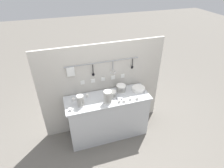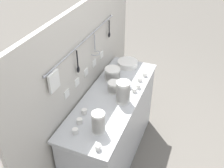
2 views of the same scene
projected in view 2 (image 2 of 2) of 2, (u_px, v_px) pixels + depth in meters
The scene contains 17 objects.
ground_plane at pixel (112, 154), 3.10m from camera, with size 20.00×20.00×0.00m, color #666059.
counter at pixel (112, 128), 2.85m from camera, with size 1.49×0.53×0.87m.
back_wall at pixel (85, 89), 2.68m from camera, with size 2.29×0.11×1.76m.
bowl_stack_back_corner at pixel (98, 122), 2.15m from camera, with size 0.11×0.11×0.20m.
bowl_stack_nested_right at pixel (114, 87), 2.64m from camera, with size 0.13×0.13×0.11m.
bowl_stack_short_front at pixel (112, 74), 2.81m from camera, with size 0.17×0.17×0.13m.
bowl_stack_wide_centre at pixel (123, 92), 2.47m from camera, with size 0.13×0.13×0.23m.
plate_stack at pixel (128, 63), 3.05m from camera, with size 0.24×0.24×0.06m.
steel_mixing_bowl at pixel (127, 86), 2.70m from camera, with size 0.10×0.10×0.03m.
cup_mid_row at pixel (140, 79), 2.80m from camera, with size 0.05×0.05×0.05m.
cup_beside_plates at pixel (75, 131), 2.18m from camera, with size 0.05×0.05×0.05m.
cup_edge_far at pixel (145, 74), 2.88m from camera, with size 0.05×0.05×0.05m.
cup_back_left at pixel (134, 90), 2.64m from camera, with size 0.05×0.05×0.05m.
cup_front_left at pixel (98, 147), 2.04m from camera, with size 0.05×0.05×0.05m.
cup_by_caddy at pixel (84, 111), 2.38m from camera, with size 0.05×0.05×0.05m.
cup_front_right at pixel (138, 86), 2.70m from camera, with size 0.05×0.05×0.05m.
cup_edge_near at pixel (80, 121), 2.27m from camera, with size 0.05×0.05×0.05m.
Camera 2 is at (-1.89, -0.76, 2.48)m, focal length 42.00 mm.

